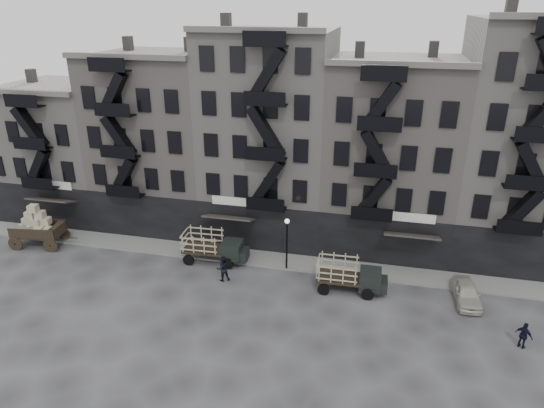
% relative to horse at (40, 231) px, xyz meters
% --- Properties ---
extents(ground, '(140.00, 140.00, 0.00)m').
position_rel_horse_xyz_m(ground, '(18.50, -2.60, -0.91)').
color(ground, '#38383A').
rests_on(ground, ground).
extents(sidewalk, '(55.00, 2.50, 0.15)m').
position_rel_horse_xyz_m(sidewalk, '(18.50, 1.15, -0.83)').
color(sidewalk, slate).
rests_on(sidewalk, ground).
extents(building_west, '(10.00, 11.35, 13.20)m').
position_rel_horse_xyz_m(building_west, '(-1.50, 7.23, 5.10)').
color(building_west, gray).
rests_on(building_west, ground).
extents(building_midwest, '(10.00, 11.35, 16.20)m').
position_rel_horse_xyz_m(building_midwest, '(8.50, 7.23, 6.60)').
color(building_midwest, gray).
rests_on(building_midwest, ground).
extents(building_center, '(10.00, 11.35, 18.20)m').
position_rel_horse_xyz_m(building_center, '(18.50, 7.22, 7.60)').
color(building_center, gray).
rests_on(building_center, ground).
extents(building_mideast, '(10.00, 11.35, 16.20)m').
position_rel_horse_xyz_m(building_mideast, '(28.50, 7.23, 6.60)').
color(building_mideast, gray).
rests_on(building_mideast, ground).
extents(building_east, '(10.00, 11.35, 19.20)m').
position_rel_horse_xyz_m(building_east, '(38.50, 7.22, 8.10)').
color(building_east, gray).
rests_on(building_east, ground).
extents(lamp_post, '(0.36, 0.36, 4.28)m').
position_rel_horse_xyz_m(lamp_post, '(21.50, 0.00, 1.88)').
color(lamp_post, black).
rests_on(lamp_post, ground).
extents(horse, '(2.16, 1.01, 1.81)m').
position_rel_horse_xyz_m(horse, '(0.00, 0.00, 0.00)').
color(horse, beige).
rests_on(horse, ground).
extents(wagon, '(4.47, 2.80, 3.56)m').
position_rel_horse_xyz_m(wagon, '(0.38, -0.74, 1.13)').
color(wagon, black).
rests_on(wagon, ground).
extents(stake_truck_west, '(5.15, 2.29, 2.54)m').
position_rel_horse_xyz_m(stake_truck_west, '(15.65, 0.01, 0.54)').
color(stake_truck_west, black).
rests_on(stake_truck_west, ground).
extents(stake_truck_east, '(4.91, 2.13, 2.44)m').
position_rel_horse_xyz_m(stake_truck_east, '(26.39, -1.79, 0.49)').
color(stake_truck_east, black).
rests_on(stake_truck_east, ground).
extents(car_east, '(1.85, 4.03, 1.34)m').
position_rel_horse_xyz_m(car_east, '(34.30, -1.32, -0.24)').
color(car_east, '#B4B0A2').
rests_on(car_east, ground).
extents(pedestrian_mid, '(1.21, 1.13, 1.98)m').
position_rel_horse_xyz_m(pedestrian_mid, '(17.27, -2.54, 0.08)').
color(pedestrian_mid, black).
rests_on(pedestrian_mid, ground).
extents(policeman, '(1.06, 0.94, 1.72)m').
position_rel_horse_xyz_m(policeman, '(36.92, -5.65, -0.04)').
color(policeman, black).
rests_on(policeman, ground).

